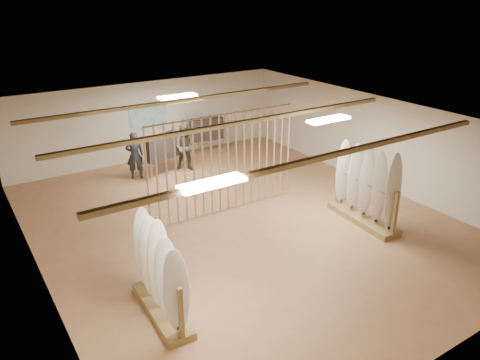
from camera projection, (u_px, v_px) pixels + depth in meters
floor at (240, 221)px, 12.52m from camera, size 12.00×12.00×0.00m
ceiling at (240, 120)px, 11.45m from camera, size 12.00×12.00×0.00m
wall_back at (148, 121)px, 16.64m from camera, size 12.00×0.00×12.00m
wall_front at (448, 290)px, 7.33m from camera, size 12.00×0.00×12.00m
wall_left at (33, 222)px, 9.47m from camera, size 0.00×12.00×12.00m
wall_right at (375, 141)px, 14.50m from camera, size 0.00×12.00×12.00m
ceiling_slats at (240, 123)px, 11.48m from camera, size 9.50×6.12×0.10m
light_panels at (240, 122)px, 11.47m from camera, size 1.20×0.35×0.06m
bamboo_partition at (224, 164)px, 12.60m from camera, size 4.45×0.05×2.78m
poster at (148, 116)px, 16.55m from camera, size 1.40×0.03×0.90m
rack_left at (160, 284)px, 8.75m from camera, size 0.63×2.05×1.93m
rack_right at (365, 197)px, 12.24m from camera, size 0.78×2.29×2.14m
clothing_rack_a at (162, 147)px, 15.38m from camera, size 1.30×0.72×1.45m
clothing_rack_b at (207, 129)px, 17.37m from camera, size 1.33×0.43×1.43m
shopper_a at (135, 152)px, 15.05m from camera, size 0.77×0.66×1.77m
shopper_b at (186, 144)px, 15.67m from camera, size 1.14×1.09×1.87m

